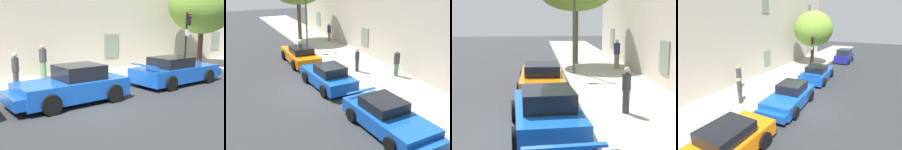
# 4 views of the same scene
# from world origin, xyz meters

# --- Properties ---
(ground_plane) EXTENTS (80.00, 80.00, 0.00)m
(ground_plane) POSITION_xyz_m (0.00, 0.00, 0.00)
(ground_plane) COLOR #2B2D30
(sidewalk) EXTENTS (60.00, 4.27, 0.14)m
(sidewalk) POSITION_xyz_m (0.00, 4.59, 0.07)
(sidewalk) COLOR #A8A399
(sidewalk) RESTS_ON ground
(sportscar_red_lead) EXTENTS (5.08, 2.16, 1.36)m
(sportscar_red_lead) POSITION_xyz_m (-5.75, 1.06, 0.62)
(sportscar_red_lead) COLOR orange
(sportscar_red_lead) RESTS_ON ground
(sportscar_yellow_flank) EXTENTS (4.75, 2.33, 1.45)m
(sportscar_yellow_flank) POSITION_xyz_m (-0.32, 1.06, 0.64)
(sportscar_yellow_flank) COLOR #144CB2
(sportscar_yellow_flank) RESTS_ON ground
(sportscar_white_middle) EXTENTS (5.20, 2.47, 1.38)m
(sportscar_white_middle) POSITION_xyz_m (5.88, 1.45, 0.62)
(sportscar_white_middle) COLOR #144CB2
(sportscar_white_middle) RESTS_ON ground
(street_lamp) EXTENTS (0.44, 1.42, 5.58)m
(street_lamp) POSITION_xyz_m (-9.36, 2.56, 4.00)
(street_lamp) COLOR #2D5138
(street_lamp) RESTS_ON sidewalk
(pedestrian_admiring) EXTENTS (0.51, 0.51, 1.80)m
(pedestrian_admiring) POSITION_xyz_m (-10.80, 5.83, 1.06)
(pedestrian_admiring) COLOR #8C7259
(pedestrian_admiring) RESTS_ON sidewalk
(pedestrian_strolling) EXTENTS (0.38, 0.38, 1.64)m
(pedestrian_strolling) POSITION_xyz_m (-1.56, 3.91, 0.99)
(pedestrian_strolling) COLOR #333338
(pedestrian_strolling) RESTS_ON sidewalk
(pedestrian_bystander) EXTENTS (0.50, 0.50, 1.79)m
(pedestrian_bystander) POSITION_xyz_m (0.38, 5.82, 1.05)
(pedestrian_bystander) COLOR #4C7F59
(pedestrian_bystander) RESTS_ON sidewalk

